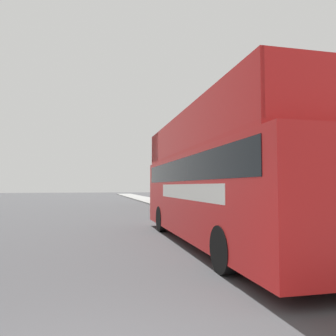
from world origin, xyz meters
The scene contains 8 objects.
ground_plane centered at (0.00, 21.00, 0.00)m, with size 144.00×144.00×0.00m, color #3D3D3F.
sidewalk centered at (7.45, 18.00, 0.07)m, with size 3.13×108.00×0.14m.
brick_terrace_rear centered at (12.02, 21.44, 4.57)m, with size 6.00×25.16×9.14m.
tour_bus centered at (3.98, 7.04, 1.88)m, with size 2.57×11.32×4.20m.
parked_car_ahead_of_bus centered at (4.81, 14.88, 0.63)m, with size 1.80×4.31×1.31m.
lamp_post_nearest centered at (6.56, 5.57, 3.26)m, with size 0.35×0.35×4.51m.
lamp_post_second centered at (6.26, 14.26, 3.39)m, with size 0.35×0.35×4.72m.
lamp_post_third centered at (6.48, 22.95, 3.72)m, with size 0.35×0.35×5.26m.
Camera 1 is at (0.03, -3.03, 1.89)m, focal length 35.00 mm.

